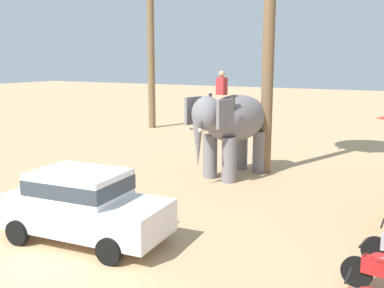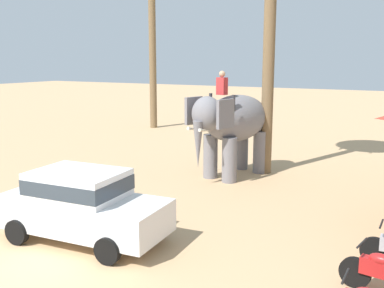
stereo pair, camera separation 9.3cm
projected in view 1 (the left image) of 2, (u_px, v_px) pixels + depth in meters
ground_plane at (30, 268)px, 9.32m from camera, size 120.00×120.00×0.00m
car_sedan_foreground at (82, 203)px, 10.62m from camera, size 4.22×2.11×1.70m
elephant_with_mahout at (232, 123)px, 16.30m from camera, size 2.41×4.02×3.88m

